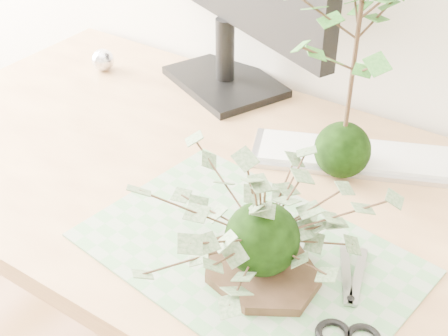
{
  "coord_description": "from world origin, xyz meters",
  "views": [
    {
      "loc": [
        0.43,
        0.51,
        1.38
      ],
      "look_at": [
        0.0,
        1.14,
        0.84
      ],
      "focal_mm": 50.0,
      "sensor_mm": 36.0,
      "label": 1
    }
  ],
  "objects": [
    {
      "name": "desk",
      "position": [
        0.08,
        1.23,
        0.65
      ],
      "size": [
        1.6,
        0.7,
        0.74
      ],
      "color": "tan",
      "rests_on": "ground_plane"
    },
    {
      "name": "ivy_kokedama",
      "position": [
        0.11,
        1.07,
        0.86
      ],
      "size": [
        0.37,
        0.37,
        0.21
      ],
      "rotation": [
        0.0,
        0.0,
        0.36
      ],
      "color": "black",
      "rests_on": "stone_dish"
    },
    {
      "name": "scissors",
      "position": [
        0.24,
        1.05,
        0.75
      ],
      "size": [
        0.1,
        0.2,
        0.01
      ],
      "rotation": [
        0.0,
        0.0,
        0.39
      ],
      "color": "gray",
      "rests_on": "cutting_mat"
    },
    {
      "name": "keyboard",
      "position": [
        0.12,
        1.42,
        0.75
      ],
      "size": [
        0.42,
        0.27,
        0.02
      ],
      "rotation": [
        0.0,
        0.0,
        0.41
      ],
      "color": "#BBBBC0",
      "rests_on": "desk"
    },
    {
      "name": "foil_ball",
      "position": [
        -0.52,
        1.42,
        0.77
      ],
      "size": [
        0.05,
        0.05,
        0.05
      ],
      "primitive_type": "sphere",
      "color": "white",
      "rests_on": "desk"
    },
    {
      "name": "stone_dish",
      "position": [
        0.11,
        1.07,
        0.75
      ],
      "size": [
        0.23,
        0.23,
        0.01
      ],
      "primitive_type": "cylinder",
      "rotation": [
        0.0,
        0.0,
        -0.24
      ],
      "color": "black",
      "rests_on": "cutting_mat"
    },
    {
      "name": "cutting_mat",
      "position": [
        0.07,
        1.09,
        0.74
      ],
      "size": [
        0.51,
        0.38,
        0.0
      ],
      "primitive_type": "cube",
      "rotation": [
        0.0,
        0.0,
        -0.13
      ],
      "color": "#588E57",
      "rests_on": "desk"
    },
    {
      "name": "maple_kokedama",
      "position": [
        0.1,
        1.36,
        1.02
      ],
      "size": [
        0.23,
        0.23,
        0.41
      ],
      "rotation": [
        0.0,
        0.0,
        0.05
      ],
      "color": "black",
      "rests_on": "desk"
    }
  ]
}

